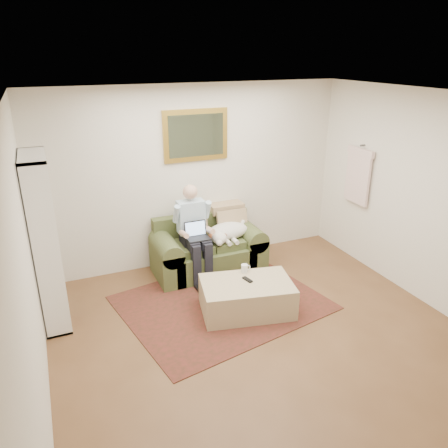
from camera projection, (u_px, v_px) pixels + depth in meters
room_shell at (265, 229)px, 4.47m from camera, size 4.51×5.00×2.61m
rug at (222, 303)px, 5.57m from camera, size 2.71×2.32×0.01m
sofa at (208, 253)px, 6.32m from camera, size 1.57×0.80×0.94m
seated_man at (195, 234)px, 5.97m from camera, size 0.52×0.74×1.32m
laptop at (197, 234)px, 5.91m from camera, size 0.30×0.24×0.22m
sleeping_dog at (228, 231)px, 6.23m from camera, size 0.64×0.41×0.24m
ottoman at (247, 297)px, 5.33m from camera, size 1.21×0.90×0.40m
coffee_mug at (244, 268)px, 5.49m from camera, size 0.08×0.08×0.10m
tv_remote at (247, 280)px, 5.30m from camera, size 0.08×0.16×0.02m
bookshelf at (45, 242)px, 4.88m from camera, size 0.28×0.80×2.00m
wall_mirror at (196, 135)px, 6.06m from camera, size 0.94×0.04×0.72m
hanging_shirt at (358, 173)px, 6.31m from camera, size 0.06×0.52×0.90m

